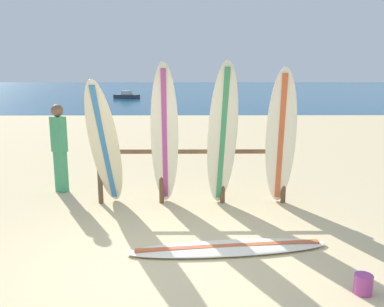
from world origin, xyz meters
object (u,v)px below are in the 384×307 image
object	(u,v)px
surfboard_leaning_center	(281,139)
small_boat_offshore	(127,96)
surfboard_lying_on_sand	(229,248)
surfboard_leaning_center_left	(222,137)
surfboard_leaning_left	(165,137)
beachgoer_standing	(59,144)
sand_bucket	(363,284)
surfboard_rack	(192,165)
surfboard_leaning_far_left	(105,146)

from	to	relation	value
surfboard_leaning_center	small_boat_offshore	world-z (taller)	surfboard_leaning_center
surfboard_leaning_center	surfboard_lying_on_sand	world-z (taller)	surfboard_leaning_center
surfboard_leaning_center_left	surfboard_leaning_center	distance (m)	1.02
surfboard_leaning_left	small_boat_offshore	world-z (taller)	surfboard_leaning_left
surfboard_leaning_center	beachgoer_standing	world-z (taller)	surfboard_leaning_center
surfboard_lying_on_sand	sand_bucket	bearing A→B (deg)	-38.68
surfboard_rack	beachgoer_standing	bearing A→B (deg)	164.47
surfboard_leaning_center_left	surfboard_leaning_center	size ratio (longest dim) A/B	1.04
beachgoer_standing	surfboard_lying_on_sand	bearing A→B (deg)	-41.48
beachgoer_standing	sand_bucket	bearing A→B (deg)	-40.66
sand_bucket	surfboard_leaning_center	bearing A→B (deg)	96.10
surfboard_leaning_center_left	small_boat_offshore	bearing A→B (deg)	101.65
surfboard_rack	sand_bucket	distance (m)	3.66
sand_bucket	surfboard_lying_on_sand	bearing A→B (deg)	141.32
surfboard_leaning_far_left	surfboard_leaning_center	world-z (taller)	surfboard_leaning_center
surfboard_rack	small_boat_offshore	bearing A→B (deg)	100.84
beachgoer_standing	small_boat_offshore	size ratio (longest dim) A/B	0.70
surfboard_leaning_center_left	beachgoer_standing	xyz separation A→B (m)	(-3.15, 1.04, -0.31)
surfboard_leaning_center	surfboard_lying_on_sand	xyz separation A→B (m)	(-1.05, -1.74, -1.20)
beachgoer_standing	surfboard_leaning_center	bearing A→B (deg)	-13.60
surfboard_rack	surfboard_leaning_left	xyz separation A→B (m)	(-0.48, -0.26, 0.56)
surfboard_leaning_far_left	surfboard_leaning_left	world-z (taller)	surfboard_leaning_left
small_boat_offshore	surfboard_leaning_center_left	bearing A→B (deg)	-78.35
surfboard_leaning_center_left	surfboard_lying_on_sand	size ratio (longest dim) A/B	0.92
surfboard_leaning_far_left	beachgoer_standing	xyz separation A→B (m)	(-1.13, 1.10, -0.17)
surfboard_lying_on_sand	sand_bucket	size ratio (longest dim) A/B	12.81
surfboard_leaning_center	surfboard_lying_on_sand	size ratio (longest dim) A/B	0.89
surfboard_leaning_center_left	small_boat_offshore	distance (m)	31.61
surfboard_leaning_left	small_boat_offshore	xyz separation A→B (m)	(-5.39, 30.90, -1.02)
surfboard_leaning_left	surfboard_leaning_far_left	bearing A→B (deg)	-173.93
surfboard_lying_on_sand	small_boat_offshore	distance (m)	33.27
surfboard_leaning_far_left	surfboard_rack	bearing A→B (deg)	13.80
surfboard_leaning_center	sand_bucket	size ratio (longest dim) A/B	11.34
surfboard_leaning_center	beachgoer_standing	bearing A→B (deg)	166.40
surfboard_rack	small_boat_offshore	distance (m)	31.20
surfboard_leaning_left	surfboard_lying_on_sand	world-z (taller)	surfboard_leaning_left
surfboard_rack	surfboard_leaning_left	distance (m)	0.78
surfboard_leaning_center_left	small_boat_offshore	world-z (taller)	surfboard_leaning_center_left
surfboard_rack	small_boat_offshore	size ratio (longest dim) A/B	1.38
small_boat_offshore	sand_bucket	distance (m)	34.61
surfboard_leaning_left	surfboard_leaning_center	distance (m)	2.01
sand_bucket	surfboard_leaning_left	bearing A→B (deg)	129.13
surfboard_leaning_far_left	surfboard_leaning_center_left	world-z (taller)	surfboard_leaning_center_left
surfboard_leaning_left	beachgoer_standing	xyz separation A→B (m)	(-2.15, 0.99, -0.30)
surfboard_lying_on_sand	small_boat_offshore	world-z (taller)	small_boat_offshore
surfboard_rack	surfboard_leaning_left	bearing A→B (deg)	-151.56
sand_bucket	surfboard_leaning_far_left	bearing A→B (deg)	140.62
surfboard_leaning_center	small_boat_offshore	distance (m)	31.80
surfboard_leaning_center_left	sand_bucket	size ratio (longest dim) A/B	11.80
surfboard_leaning_center	surfboard_leaning_center_left	bearing A→B (deg)	-178.18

